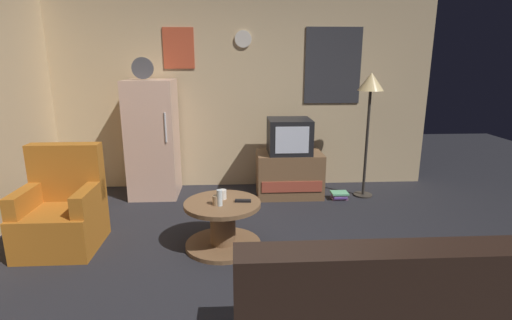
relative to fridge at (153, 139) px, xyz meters
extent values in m
plane|color=#232328|center=(1.15, -2.05, -0.75)|extent=(12.00, 12.00, 0.00)
cube|color=#D1B284|center=(1.15, 0.40, 0.57)|extent=(5.20, 0.10, 2.65)
cube|color=#333338|center=(2.39, 0.34, 0.90)|extent=(0.76, 0.02, 1.00)
cube|color=#C64C2D|center=(0.34, 0.34, 1.13)|extent=(0.40, 0.02, 0.52)
cylinder|color=silver|center=(1.18, 0.34, 1.25)|extent=(0.22, 0.03, 0.22)
cube|color=beige|center=(0.00, 0.00, 0.00)|extent=(0.60, 0.60, 1.50)
cylinder|color=silver|center=(0.22, -0.30, 0.20)|extent=(0.02, 0.02, 0.36)
cylinder|color=#4C4C51|center=(-0.05, -0.08, 0.89)|extent=(0.26, 0.04, 0.26)
cube|color=brown|center=(1.76, -0.13, -0.47)|extent=(0.84, 0.52, 0.58)
cube|color=#AD4733|center=(1.76, -0.40, -0.55)|extent=(0.76, 0.01, 0.14)
cube|color=black|center=(1.75, -0.13, 0.04)|extent=(0.54, 0.50, 0.44)
cube|color=silver|center=(1.75, -0.38, 0.04)|extent=(0.41, 0.01, 0.33)
cylinder|color=#332D28|center=(2.73, -0.21, -0.74)|extent=(0.24, 0.24, 0.02)
cylinder|color=#332D28|center=(2.73, -0.21, -0.05)|extent=(0.04, 0.04, 1.40)
cone|color=#F2D18C|center=(2.73, -0.21, 0.73)|extent=(0.32, 0.32, 0.22)
cylinder|color=brown|center=(0.92, -1.55, -0.73)|extent=(0.72, 0.72, 0.04)
cylinder|color=brown|center=(0.92, -1.55, -0.53)|extent=(0.24, 0.24, 0.41)
cylinder|color=brown|center=(0.92, -1.55, -0.32)|extent=(0.72, 0.72, 0.04)
cylinder|color=silver|center=(0.90, -1.63, -0.23)|extent=(0.05, 0.05, 0.15)
cylinder|color=silver|center=(0.92, -1.46, -0.26)|extent=(0.08, 0.08, 0.09)
cylinder|color=tan|center=(0.87, -1.61, -0.26)|extent=(0.08, 0.08, 0.09)
cube|color=black|center=(1.12, -1.55, -0.29)|extent=(0.15, 0.06, 0.02)
cube|color=#B2661E|center=(-0.60, -1.49, -0.55)|extent=(0.68, 0.68, 0.40)
cube|color=#B2661E|center=(-0.60, -1.23, -0.07)|extent=(0.68, 0.16, 0.56)
cube|color=#B2661E|center=(-0.88, -1.49, -0.25)|extent=(0.12, 0.60, 0.20)
cube|color=#B2661E|center=(-0.32, -1.49, -0.25)|extent=(0.12, 0.60, 0.20)
cube|color=black|center=(1.88, -3.42, -0.09)|extent=(1.70, 0.20, 0.52)
cube|color=#8A5C7A|center=(2.38, -0.32, -0.74)|extent=(0.20, 0.13, 0.03)
cube|color=#66429E|center=(2.38, -0.32, -0.72)|extent=(0.17, 0.16, 0.02)
cube|color=#B1A8B8|center=(2.38, -0.32, -0.69)|extent=(0.17, 0.15, 0.02)
cube|color=#67BD89|center=(2.38, -0.32, -0.67)|extent=(0.21, 0.17, 0.02)
camera|label=1|loc=(1.04, -4.98, 1.00)|focal=27.34mm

